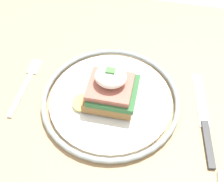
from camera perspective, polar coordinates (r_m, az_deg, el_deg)
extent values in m
cube|color=tan|center=(0.58, -0.90, -5.52)|extent=(0.96, 0.73, 0.03)
cylinder|color=tan|center=(1.16, -18.07, 1.00)|extent=(0.06, 0.06, 0.71)
cylinder|color=silver|center=(0.58, 0.00, -1.81)|extent=(0.23, 0.23, 0.01)
torus|color=gray|center=(0.58, 0.00, -1.52)|extent=(0.26, 0.26, 0.01)
cube|color=olive|center=(0.57, 0.00, -0.59)|extent=(0.09, 0.09, 0.02)
cube|color=#2D6033|center=(0.55, 0.28, 0.08)|extent=(0.08, 0.08, 0.01)
cube|color=#9E5647|center=(0.54, -0.04, 0.77)|extent=(0.08, 0.07, 0.01)
ellipsoid|color=white|center=(0.53, -0.33, 2.65)|extent=(0.06, 0.05, 0.03)
cylinder|color=#E5C656|center=(0.57, -5.29, -2.14)|extent=(0.04, 0.04, 0.00)
cube|color=#47843D|center=(0.52, 0.00, 3.76)|extent=(0.02, 0.01, 0.00)
cube|color=silver|center=(0.62, -16.32, -0.57)|extent=(0.01, 0.11, 0.00)
cube|color=silver|center=(0.66, -13.95, 4.26)|extent=(0.02, 0.04, 0.00)
cube|color=#2D2D2D|center=(0.56, 17.17, -9.26)|extent=(0.03, 0.09, 0.01)
cube|color=silver|center=(0.61, 15.86, -1.45)|extent=(0.04, 0.13, 0.00)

